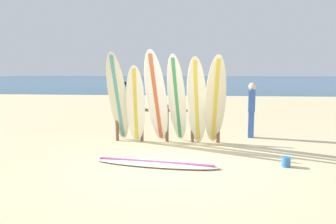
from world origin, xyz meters
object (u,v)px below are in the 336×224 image
Objects in this scene: surfboard_leaning_center_left at (156,98)px; small_boat_offshore at (119,82)px; surfboard_leaning_right at (215,102)px; sand_bucket at (286,162)px; surfboard_leaning_center_right at (197,101)px; surfboard_lying_on_sand at (155,163)px; surfboard_leaning_center at (177,100)px; beachgoer_standing at (252,108)px; surfboard_leaning_far_left at (118,98)px; surfboard_leaning_left at (136,105)px; surfboard_rack at (167,119)px.

surfboard_leaning_center_left reaches higher than small_boat_offshore.
sand_bucket is at bearing -49.24° from surfboard_leaning_right.
surfboard_leaning_center_left is at bearing -174.25° from surfboard_leaning_center_right.
surfboard_leaning_center is at bearing 80.33° from surfboard_lying_on_sand.
surfboard_leaning_center_right is at bearing -146.34° from beachgoer_standing.
surfboard_leaning_far_left is 0.89× the size of surfboard_lying_on_sand.
small_boat_offshore is at bearing 110.20° from beachgoer_standing.
surfboard_leaning_right is (2.55, -0.15, -0.05)m from surfboard_leaning_far_left.
surfboard_lying_on_sand is 38.98m from small_boat_offshore.
small_boat_offshore is (-12.74, 34.64, -0.62)m from beachgoer_standing.
surfboard_leaning_center is at bearing 169.97° from surfboard_leaning_right.
surfboard_leaning_far_left is 1.16× the size of surfboard_leaning_left.
surfboard_leaning_right reaches higher than sand_bucket.
surfboard_leaning_center_left is 1.05m from surfboard_leaning_center_right.
surfboard_leaning_center_left is at bearing -74.22° from small_boat_offshore.
surfboard_leaning_right reaches higher than small_boat_offshore.
beachgoer_standing is at bearing 23.80° from surfboard_leaning_center_left.
surfboard_leaning_center_left is 1.07× the size of surfboard_leaning_center_right.
surfboard_leaning_center reaches higher than surfboard_rack.
beachgoer_standing is 7.89× the size of sand_bucket.
surfboard_leaning_right is 1.69m from beachgoer_standing.
surfboard_leaning_center_right is 2.75m from sand_bucket.
surfboard_leaning_right is (1.51, -0.08, -0.07)m from surfboard_leaning_center_left.
surfboard_leaning_far_left is at bearing -163.56° from beachgoer_standing.
surfboard_rack is at bearing 23.77° from surfboard_leaning_left.
surfboard_leaning_center_right is (0.81, -0.27, 0.53)m from surfboard_rack.
beachgoer_standing reaches higher than sand_bucket.
surfboard_leaning_center_right is at bearing 5.75° from surfboard_leaning_center_left.
small_boat_offshore is (-10.12, 35.80, -0.98)m from surfboard_leaning_center_left.
surfboard_lying_on_sand is (-1.31, -1.71, -1.13)m from surfboard_leaning_right.
surfboard_leaning_center_right is (1.60, 0.08, 0.11)m from surfboard_leaning_left.
sand_bucket is at bearing -37.58° from surfboard_rack.
small_boat_offshore is at bearing 106.61° from surfboard_leaning_center.
surfboard_leaning_center reaches higher than beachgoer_standing.
surfboard_rack is at bearing -161.80° from beachgoer_standing.
surfboard_leaning_center is 0.87× the size of surfboard_lying_on_sand.
surfboard_lying_on_sand is (-0.84, -1.89, -1.12)m from surfboard_leaning_center_right.
sand_bucket is at bearing -70.87° from small_boat_offshore.
surfboard_lying_on_sand is at bearing -74.64° from small_boat_offshore.
sand_bucket is (2.35, -1.76, -1.08)m from surfboard_leaning_center.
surfboard_lying_on_sand is (-0.32, -1.89, -1.15)m from surfboard_leaning_center.
surfboard_rack is 2.53m from beachgoer_standing.
surfboard_leaning_center is 37.26m from small_boat_offshore.
surfboard_leaning_left is 0.90× the size of surfboard_leaning_right.
surfboard_leaning_left is 10.32× the size of sand_bucket.
small_boat_offshore is at bearing 105.78° from surfboard_leaning_center_left.
surfboard_leaning_far_left reaches higher than surfboard_leaning_center_right.
surfboard_leaning_far_left reaches higher than surfboard_leaning_right.
surfboard_leaning_center_right reaches higher than surfboard_lying_on_sand.
surfboard_leaning_right is 11.53× the size of sand_bucket.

